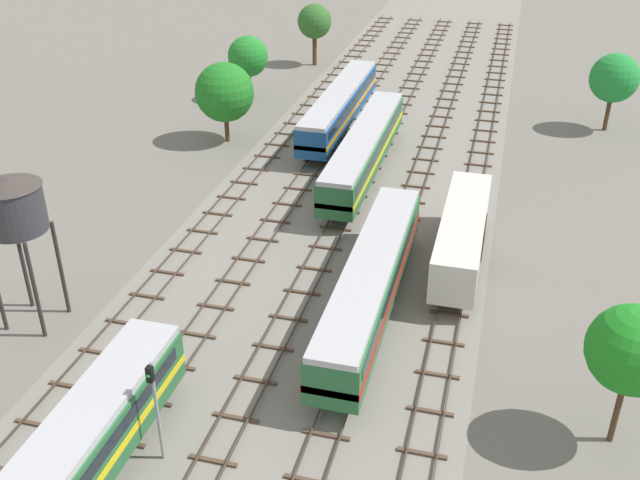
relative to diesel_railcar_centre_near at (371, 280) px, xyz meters
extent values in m
plane|color=slate|center=(-4.72, 19.91, -2.60)|extent=(480.00, 480.00, 0.00)
cube|color=gray|center=(-4.72, 19.91, -2.59)|extent=(22.87, 176.00, 0.01)
cube|color=#47382D|center=(-14.87, 20.91, -2.38)|extent=(0.07, 126.00, 0.15)
cube|color=#47382D|center=(-13.43, 20.91, -2.38)|extent=(0.07, 126.00, 0.15)
cube|color=brown|center=(-14.15, -13.59, -2.53)|extent=(2.40, 0.22, 0.14)
cube|color=brown|center=(-14.15, -10.59, -2.53)|extent=(2.40, 0.22, 0.14)
cube|color=brown|center=(-14.15, -7.59, -2.53)|extent=(2.40, 0.22, 0.14)
cube|color=brown|center=(-14.15, -4.59, -2.53)|extent=(2.40, 0.22, 0.14)
cube|color=brown|center=(-14.15, -1.59, -2.53)|extent=(2.40, 0.22, 0.14)
cube|color=brown|center=(-14.15, 1.41, -2.53)|extent=(2.40, 0.22, 0.14)
cube|color=brown|center=(-14.15, 4.41, -2.53)|extent=(2.40, 0.22, 0.14)
cube|color=brown|center=(-14.15, 7.41, -2.53)|extent=(2.40, 0.22, 0.14)
cube|color=brown|center=(-14.15, 10.41, -2.53)|extent=(2.40, 0.22, 0.14)
cube|color=brown|center=(-14.15, 13.41, -2.53)|extent=(2.40, 0.22, 0.14)
cube|color=brown|center=(-14.15, 16.41, -2.53)|extent=(2.40, 0.22, 0.14)
cube|color=brown|center=(-14.15, 19.41, -2.53)|extent=(2.40, 0.22, 0.14)
cube|color=brown|center=(-14.15, 22.41, -2.53)|extent=(2.40, 0.22, 0.14)
cube|color=brown|center=(-14.15, 25.41, -2.53)|extent=(2.40, 0.22, 0.14)
cube|color=brown|center=(-14.15, 28.41, -2.53)|extent=(2.40, 0.22, 0.14)
cube|color=brown|center=(-14.15, 31.41, -2.53)|extent=(2.40, 0.22, 0.14)
cube|color=brown|center=(-14.15, 34.41, -2.53)|extent=(2.40, 0.22, 0.14)
cube|color=brown|center=(-14.15, 37.41, -2.53)|extent=(2.40, 0.22, 0.14)
cube|color=brown|center=(-14.15, 40.41, -2.53)|extent=(2.40, 0.22, 0.14)
cube|color=brown|center=(-14.15, 43.41, -2.53)|extent=(2.40, 0.22, 0.14)
cube|color=brown|center=(-14.15, 46.41, -2.53)|extent=(2.40, 0.22, 0.14)
cube|color=brown|center=(-14.15, 49.41, -2.53)|extent=(2.40, 0.22, 0.14)
cube|color=brown|center=(-14.15, 52.41, -2.53)|extent=(2.40, 0.22, 0.14)
cube|color=brown|center=(-14.15, 55.41, -2.53)|extent=(2.40, 0.22, 0.14)
cube|color=brown|center=(-14.15, 58.41, -2.53)|extent=(2.40, 0.22, 0.14)
cube|color=brown|center=(-14.15, 61.41, -2.53)|extent=(2.40, 0.22, 0.14)
cube|color=brown|center=(-14.15, 64.41, -2.53)|extent=(2.40, 0.22, 0.14)
cube|color=brown|center=(-14.15, 67.41, -2.53)|extent=(2.40, 0.22, 0.14)
cube|color=brown|center=(-14.15, 70.41, -2.53)|extent=(2.40, 0.22, 0.14)
cube|color=brown|center=(-14.15, 73.41, -2.53)|extent=(2.40, 0.22, 0.14)
cube|color=brown|center=(-14.15, 76.41, -2.53)|extent=(2.40, 0.22, 0.14)
cube|color=brown|center=(-14.15, 79.41, -2.53)|extent=(2.40, 0.22, 0.14)
cube|color=brown|center=(-14.15, 82.41, -2.53)|extent=(2.40, 0.22, 0.14)
cube|color=#47382D|center=(-10.15, 20.91, -2.38)|extent=(0.07, 126.00, 0.15)
cube|color=#47382D|center=(-8.72, 20.91, -2.38)|extent=(0.07, 126.00, 0.15)
cube|color=brown|center=(-9.43, -13.59, -2.53)|extent=(2.40, 0.22, 0.14)
cube|color=brown|center=(-9.43, -10.59, -2.53)|extent=(2.40, 0.22, 0.14)
cube|color=brown|center=(-9.43, -7.59, -2.53)|extent=(2.40, 0.22, 0.14)
cube|color=brown|center=(-9.43, -4.59, -2.53)|extent=(2.40, 0.22, 0.14)
cube|color=brown|center=(-9.43, -1.59, -2.53)|extent=(2.40, 0.22, 0.14)
cube|color=brown|center=(-9.43, 1.41, -2.53)|extent=(2.40, 0.22, 0.14)
cube|color=brown|center=(-9.43, 4.41, -2.53)|extent=(2.40, 0.22, 0.14)
cube|color=brown|center=(-9.43, 7.41, -2.53)|extent=(2.40, 0.22, 0.14)
cube|color=brown|center=(-9.43, 10.41, -2.53)|extent=(2.40, 0.22, 0.14)
cube|color=brown|center=(-9.43, 13.41, -2.53)|extent=(2.40, 0.22, 0.14)
cube|color=brown|center=(-9.43, 16.41, -2.53)|extent=(2.40, 0.22, 0.14)
cube|color=brown|center=(-9.43, 19.41, -2.53)|extent=(2.40, 0.22, 0.14)
cube|color=brown|center=(-9.43, 22.41, -2.53)|extent=(2.40, 0.22, 0.14)
cube|color=brown|center=(-9.43, 25.41, -2.53)|extent=(2.40, 0.22, 0.14)
cube|color=brown|center=(-9.43, 28.41, -2.53)|extent=(2.40, 0.22, 0.14)
cube|color=brown|center=(-9.43, 31.41, -2.53)|extent=(2.40, 0.22, 0.14)
cube|color=brown|center=(-9.43, 34.41, -2.53)|extent=(2.40, 0.22, 0.14)
cube|color=brown|center=(-9.43, 37.41, -2.53)|extent=(2.40, 0.22, 0.14)
cube|color=brown|center=(-9.43, 40.41, -2.53)|extent=(2.40, 0.22, 0.14)
cube|color=brown|center=(-9.43, 43.41, -2.53)|extent=(2.40, 0.22, 0.14)
cube|color=brown|center=(-9.43, 46.41, -2.53)|extent=(2.40, 0.22, 0.14)
cube|color=brown|center=(-9.43, 49.41, -2.53)|extent=(2.40, 0.22, 0.14)
cube|color=brown|center=(-9.43, 52.41, -2.53)|extent=(2.40, 0.22, 0.14)
cube|color=brown|center=(-9.43, 55.41, -2.53)|extent=(2.40, 0.22, 0.14)
cube|color=brown|center=(-9.43, 58.41, -2.53)|extent=(2.40, 0.22, 0.14)
cube|color=brown|center=(-9.43, 61.41, -2.53)|extent=(2.40, 0.22, 0.14)
cube|color=brown|center=(-9.43, 64.41, -2.53)|extent=(2.40, 0.22, 0.14)
cube|color=brown|center=(-9.43, 67.41, -2.53)|extent=(2.40, 0.22, 0.14)
cube|color=brown|center=(-9.43, 70.41, -2.53)|extent=(2.40, 0.22, 0.14)
cube|color=brown|center=(-9.43, 73.41, -2.53)|extent=(2.40, 0.22, 0.14)
cube|color=brown|center=(-9.43, 76.41, -2.53)|extent=(2.40, 0.22, 0.14)
cube|color=brown|center=(-9.43, 79.41, -2.53)|extent=(2.40, 0.22, 0.14)
cube|color=brown|center=(-9.43, 82.41, -2.53)|extent=(2.40, 0.22, 0.14)
cube|color=#47382D|center=(-5.43, 20.91, -2.38)|extent=(0.07, 126.00, 0.15)
cube|color=#47382D|center=(-4.00, 20.91, -2.38)|extent=(0.07, 126.00, 0.15)
cube|color=brown|center=(-4.72, -13.59, -2.53)|extent=(2.40, 0.22, 0.14)
cube|color=brown|center=(-4.72, -10.59, -2.53)|extent=(2.40, 0.22, 0.14)
cube|color=brown|center=(-4.72, -7.59, -2.53)|extent=(2.40, 0.22, 0.14)
cube|color=brown|center=(-4.72, -4.59, -2.53)|extent=(2.40, 0.22, 0.14)
cube|color=brown|center=(-4.72, -1.59, -2.53)|extent=(2.40, 0.22, 0.14)
cube|color=brown|center=(-4.72, 1.41, -2.53)|extent=(2.40, 0.22, 0.14)
cube|color=brown|center=(-4.72, 4.41, -2.53)|extent=(2.40, 0.22, 0.14)
cube|color=brown|center=(-4.72, 7.41, -2.53)|extent=(2.40, 0.22, 0.14)
cube|color=brown|center=(-4.72, 10.41, -2.53)|extent=(2.40, 0.22, 0.14)
cube|color=brown|center=(-4.72, 13.41, -2.53)|extent=(2.40, 0.22, 0.14)
cube|color=brown|center=(-4.72, 16.41, -2.53)|extent=(2.40, 0.22, 0.14)
cube|color=brown|center=(-4.72, 19.41, -2.53)|extent=(2.40, 0.22, 0.14)
cube|color=brown|center=(-4.72, 22.41, -2.53)|extent=(2.40, 0.22, 0.14)
cube|color=brown|center=(-4.72, 25.41, -2.53)|extent=(2.40, 0.22, 0.14)
cube|color=brown|center=(-4.72, 28.41, -2.53)|extent=(2.40, 0.22, 0.14)
cube|color=brown|center=(-4.72, 31.41, -2.53)|extent=(2.40, 0.22, 0.14)
cube|color=brown|center=(-4.72, 34.41, -2.53)|extent=(2.40, 0.22, 0.14)
cube|color=brown|center=(-4.72, 37.41, -2.53)|extent=(2.40, 0.22, 0.14)
cube|color=brown|center=(-4.72, 40.41, -2.53)|extent=(2.40, 0.22, 0.14)
cube|color=brown|center=(-4.72, 43.41, -2.53)|extent=(2.40, 0.22, 0.14)
cube|color=brown|center=(-4.72, 46.41, -2.53)|extent=(2.40, 0.22, 0.14)
cube|color=brown|center=(-4.72, 49.41, -2.53)|extent=(2.40, 0.22, 0.14)
cube|color=brown|center=(-4.72, 52.41, -2.53)|extent=(2.40, 0.22, 0.14)
cube|color=brown|center=(-4.72, 55.41, -2.53)|extent=(2.40, 0.22, 0.14)
cube|color=brown|center=(-4.72, 58.41, -2.53)|extent=(2.40, 0.22, 0.14)
cube|color=brown|center=(-4.72, 61.41, -2.53)|extent=(2.40, 0.22, 0.14)
cube|color=brown|center=(-4.72, 64.41, -2.53)|extent=(2.40, 0.22, 0.14)
cube|color=brown|center=(-4.72, 67.41, -2.53)|extent=(2.40, 0.22, 0.14)
cube|color=brown|center=(-4.72, 70.41, -2.53)|extent=(2.40, 0.22, 0.14)
cube|color=brown|center=(-4.72, 73.41, -2.53)|extent=(2.40, 0.22, 0.14)
cube|color=brown|center=(-4.72, 76.41, -2.53)|extent=(2.40, 0.22, 0.14)
cube|color=brown|center=(-4.72, 79.41, -2.53)|extent=(2.40, 0.22, 0.14)
cube|color=brown|center=(-4.72, 82.41, -2.53)|extent=(2.40, 0.22, 0.14)
cube|color=#47382D|center=(-0.72, 20.91, -2.38)|extent=(0.07, 126.00, 0.15)
cube|color=#47382D|center=(0.72, 20.91, -2.38)|extent=(0.07, 126.00, 0.15)
cube|color=brown|center=(0.00, -10.59, -2.53)|extent=(2.40, 0.22, 0.14)
cube|color=brown|center=(0.00, -7.59, -2.53)|extent=(2.40, 0.22, 0.14)
cube|color=brown|center=(0.00, -4.59, -2.53)|extent=(2.40, 0.22, 0.14)
cube|color=brown|center=(0.00, -1.59, -2.53)|extent=(2.40, 0.22, 0.14)
cube|color=brown|center=(0.00, 1.41, -2.53)|extent=(2.40, 0.22, 0.14)
cube|color=brown|center=(0.00, 4.41, -2.53)|extent=(2.40, 0.22, 0.14)
cube|color=brown|center=(0.00, 7.41, -2.53)|extent=(2.40, 0.22, 0.14)
cube|color=brown|center=(0.00, 10.41, -2.53)|extent=(2.40, 0.22, 0.14)
cube|color=brown|center=(0.00, 13.41, -2.53)|extent=(2.40, 0.22, 0.14)
cube|color=brown|center=(0.00, 16.41, -2.53)|extent=(2.40, 0.22, 0.14)
cube|color=brown|center=(0.00, 19.41, -2.53)|extent=(2.40, 0.22, 0.14)
cube|color=brown|center=(0.00, 22.41, -2.53)|extent=(2.40, 0.22, 0.14)
cube|color=brown|center=(0.00, 25.41, -2.53)|extent=(2.40, 0.22, 0.14)
cube|color=brown|center=(0.00, 28.41, -2.53)|extent=(2.40, 0.22, 0.14)
cube|color=brown|center=(0.00, 31.41, -2.53)|extent=(2.40, 0.22, 0.14)
cube|color=brown|center=(0.00, 34.41, -2.53)|extent=(2.40, 0.22, 0.14)
cube|color=brown|center=(0.00, 37.41, -2.53)|extent=(2.40, 0.22, 0.14)
cube|color=brown|center=(0.00, 40.41, -2.53)|extent=(2.40, 0.22, 0.14)
cube|color=brown|center=(0.00, 43.41, -2.53)|extent=(2.40, 0.22, 0.14)
cube|color=brown|center=(0.00, 46.41, -2.53)|extent=(2.40, 0.22, 0.14)
cube|color=brown|center=(0.00, 49.41, -2.53)|extent=(2.40, 0.22, 0.14)
cube|color=brown|center=(0.00, 52.41, -2.53)|extent=(2.40, 0.22, 0.14)
cube|color=brown|center=(0.00, 55.41, -2.53)|extent=(2.40, 0.22, 0.14)
cube|color=brown|center=(0.00, 58.41, -2.53)|extent=(2.40, 0.22, 0.14)
cube|color=brown|center=(0.00, 61.41, -2.53)|extent=(2.40, 0.22, 0.14)
cube|color=brown|center=(0.00, 64.41, -2.53)|extent=(2.40, 0.22, 0.14)
cube|color=brown|center=(0.00, 67.41, -2.53)|extent=(2.40, 0.22, 0.14)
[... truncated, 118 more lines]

